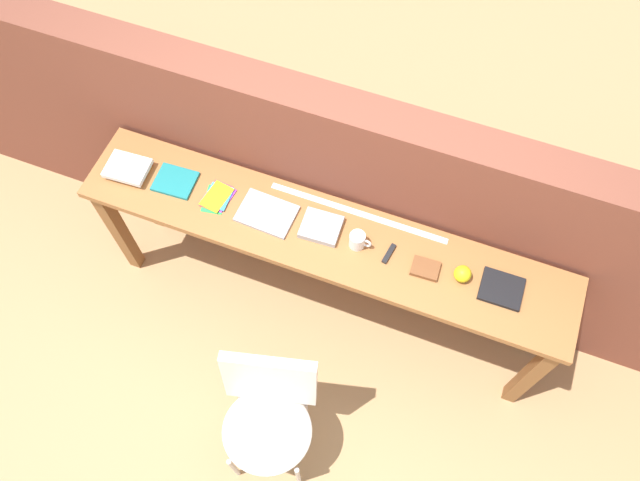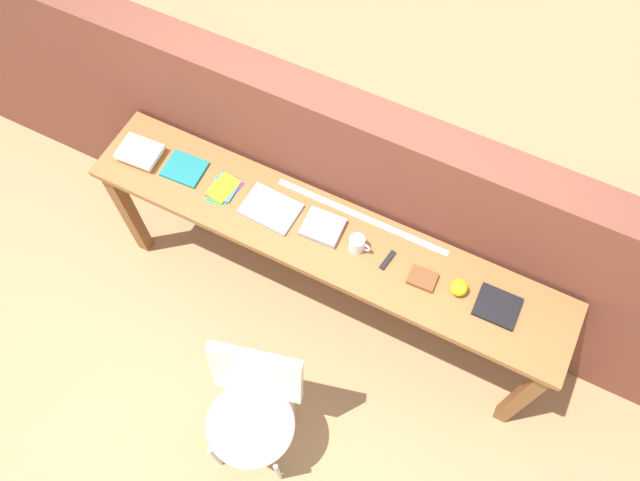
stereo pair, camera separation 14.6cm
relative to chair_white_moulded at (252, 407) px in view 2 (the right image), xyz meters
The scene contains 15 objects.
ground_plane 0.75m from the chair_white_moulded, 93.02° to the left, with size 40.00×40.00×0.00m, color tan.
brick_wall_back 1.19m from the chair_white_moulded, 91.37° to the left, with size 6.00×0.20×1.45m, color brown.
sideboard 0.86m from the chair_white_moulded, 91.93° to the left, with size 2.50×0.44×0.88m.
chair_white_moulded is the anchor object (origin of this frame).
book_stack_leftmost 1.41m from the chair_white_moulded, 143.14° to the left, with size 0.22×0.18×0.05m.
magazine_cycling 1.24m from the chair_white_moulded, 134.86° to the left, with size 0.20×0.17×0.02m, color #19757A.
pamphlet_pile_colourful 1.09m from the chair_white_moulded, 125.79° to the left, with size 0.15×0.19×0.01m.
book_open_centre 0.97m from the chair_white_moulded, 111.58° to the left, with size 0.28×0.20×0.02m, color #9E9EA3.
book_grey_hardcover 0.93m from the chair_white_moulded, 93.35° to the left, with size 0.19×0.17×0.03m, color #9E9EA3.
mug 0.93m from the chair_white_moulded, 80.11° to the left, with size 0.11×0.08×0.09m.
multitool_folded 0.96m from the chair_white_moulded, 70.07° to the left, with size 0.02×0.11×0.02m, color black.
leather_journal_brown 1.02m from the chair_white_moulded, 59.25° to the left, with size 0.13×0.10×0.02m, color brown.
sports_ball_small 1.14m from the chair_white_moulded, 51.95° to the left, with size 0.08×0.08×0.08m, color yellow.
book_repair_rightmost 1.25m from the chair_white_moulded, 44.88° to the left, with size 0.20×0.17×0.02m, color black.
ruler_metal_back_edge 1.06m from the chair_white_moulded, 84.87° to the left, with size 0.92×0.03×0.00m, color silver.
Camera 2 is at (0.62, -0.99, 3.56)m, focal length 35.00 mm.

